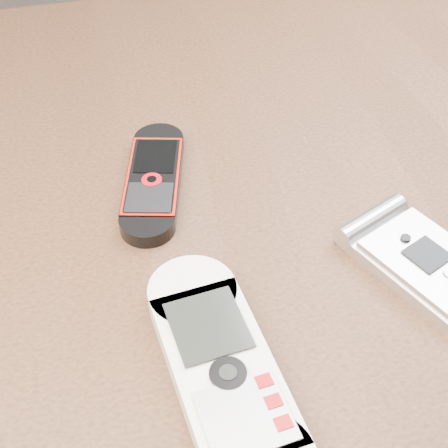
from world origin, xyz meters
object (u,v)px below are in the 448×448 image
(nokia_white, at_px, (224,372))
(nokia_black_red, at_px, (154,180))
(table, at_px, (218,321))
(motorola_razr, at_px, (429,265))

(nokia_white, relative_size, nokia_black_red, 1.31)
(table, height_order, nokia_white, nokia_white)
(table, bearing_deg, nokia_black_red, 119.84)
(table, distance_m, motorola_razr, 0.19)
(table, height_order, nokia_black_red, nokia_black_red)
(table, distance_m, nokia_white, 0.17)
(nokia_black_red, relative_size, motorola_razr, 1.16)
(motorola_razr, bearing_deg, table, 128.33)
(table, bearing_deg, motorola_razr, -27.70)
(nokia_black_red, bearing_deg, nokia_white, -71.56)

